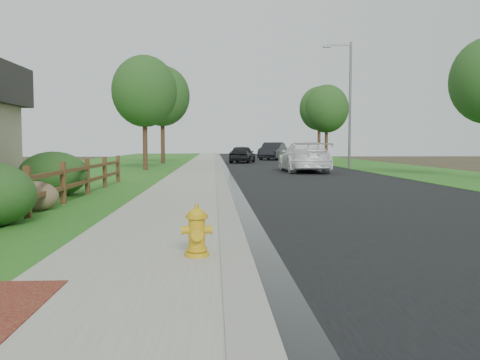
{
  "coord_description": "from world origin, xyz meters",
  "views": [
    {
      "loc": [
        0.12,
        -5.09,
        1.52
      ],
      "look_at": [
        0.66,
        5.46,
        0.78
      ],
      "focal_mm": 38.0,
      "sensor_mm": 36.0,
      "label": 1
    }
  ],
  "objects": [
    {
      "name": "tree_far_right",
      "position": [
        10.42,
        44.33,
        5.02
      ],
      "size": [
        3.89,
        3.89,
        7.18
      ],
      "color": "#372016",
      "rests_on": "ground"
    },
    {
      "name": "ranch_fence",
      "position": [
        -3.6,
        6.4,
        0.62
      ],
      "size": [
        0.12,
        16.92,
        1.1
      ],
      "color": "#4A3218",
      "rests_on": "ground"
    },
    {
      "name": "tree_mid_right",
      "position": [
        9.0,
        34.71,
        4.32
      ],
      "size": [
        3.43,
        3.43,
        6.23
      ],
      "color": "#372016",
      "rests_on": "ground"
    },
    {
      "name": "fire_hydrant",
      "position": [
        -0.1,
        1.33,
        0.41
      ],
      "size": [
        0.44,
        0.35,
        0.67
      ],
      "color": "gold",
      "rests_on": "sidewalk"
    },
    {
      "name": "grass_strip",
      "position": [
        -2.8,
        35.0,
        0.03
      ],
      "size": [
        1.6,
        90.0,
        0.06
      ],
      "primitive_type": "cube",
      "color": "#21631C",
      "rests_on": "ground"
    },
    {
      "name": "dark_car_mid",
      "position": [
        2.48,
        36.73,
        0.73
      ],
      "size": [
        2.63,
        4.48,
        1.43
      ],
      "primitive_type": "imported",
      "rotation": [
        0.0,
        0.0,
        2.9
      ],
      "color": "black",
      "rests_on": "road"
    },
    {
      "name": "sidewalk",
      "position": [
        -0.9,
        35.0,
        0.05
      ],
      "size": [
        2.2,
        90.0,
        0.1
      ],
      "primitive_type": "cube",
      "color": "gray",
      "rests_on": "ground"
    },
    {
      "name": "road",
      "position": [
        4.6,
        35.0,
        0.01
      ],
      "size": [
        8.0,
        90.0,
        0.02
      ],
      "primitive_type": "cube",
      "color": "black",
      "rests_on": "ground"
    },
    {
      "name": "lawn_near",
      "position": [
        -8.0,
        35.0,
        0.02
      ],
      "size": [
        9.0,
        90.0,
        0.04
      ],
      "primitive_type": "cube",
      "color": "#21631C",
      "rests_on": "ground"
    },
    {
      "name": "wet_gutter",
      "position": [
        0.75,
        35.0,
        0.02
      ],
      "size": [
        0.5,
        90.0,
        0.0
      ],
      "primitive_type": "cube",
      "color": "black",
      "rests_on": "road"
    },
    {
      "name": "curb",
      "position": [
        0.4,
        35.0,
        0.06
      ],
      "size": [
        0.4,
        90.0,
        0.12
      ],
      "primitive_type": "cube",
      "color": "gray",
      "rests_on": "ground"
    },
    {
      "name": "verge_far",
      "position": [
        11.5,
        35.0,
        0.02
      ],
      "size": [
        6.0,
        90.0,
        0.04
      ],
      "primitive_type": "cube",
      "color": "#21631C",
      "rests_on": "ground"
    },
    {
      "name": "streetlight",
      "position": [
        8.55,
        26.73,
        4.49
      ],
      "size": [
        1.83,
        0.31,
        7.92
      ],
      "color": "slate",
      "rests_on": "ground"
    },
    {
      "name": "tree_mid_left",
      "position": [
        -3.9,
        35.25,
        5.3
      ],
      "size": [
        4.3,
        4.3,
        7.68
      ],
      "color": "#372016",
      "rests_on": "ground"
    },
    {
      "name": "dark_car_far",
      "position": [
        5.94,
        44.9,
        0.88
      ],
      "size": [
        3.47,
        5.55,
        1.73
      ],
      "primitive_type": "imported",
      "rotation": [
        0.0,
        0.0,
        -0.34
      ],
      "color": "black",
      "rests_on": "road"
    },
    {
      "name": "white_suv",
      "position": [
        5.09,
        22.71,
        0.84
      ],
      "size": [
        2.3,
        5.65,
        1.64
      ],
      "primitive_type": "imported",
      "rotation": [
        0.0,
        0.0,
        3.14
      ],
      "color": "white",
      "rests_on": "road"
    },
    {
      "name": "boulder",
      "position": [
        -3.9,
        6.48,
        0.35
      ],
      "size": [
        1.12,
        0.89,
        0.7
      ],
      "primitive_type": "ellipsoid",
      "rotation": [
        0.0,
        0.0,
        -0.1
      ],
      "color": "brown",
      "rests_on": "ground"
    },
    {
      "name": "ground",
      "position": [
        0.0,
        0.0,
        0.0
      ],
      "size": [
        120.0,
        120.0,
        0.0
      ],
      "primitive_type": "plane",
      "color": "#352E1D"
    },
    {
      "name": "shrub_d",
      "position": [
        -4.54,
        9.87,
        0.66
      ],
      "size": [
        2.22,
        2.22,
        1.32
      ],
      "primitive_type": "ellipsoid",
      "rotation": [
        0.0,
        0.0,
        -0.16
      ],
      "color": "#1F4719",
      "rests_on": "ground"
    },
    {
      "name": "tree_near_left",
      "position": [
        -3.9,
        24.91,
        4.6
      ],
      "size": [
        3.78,
        3.78,
        6.69
      ],
      "color": "#372016",
      "rests_on": "ground"
    }
  ]
}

